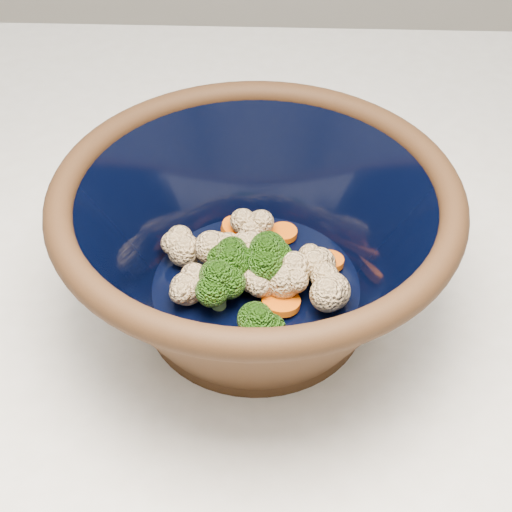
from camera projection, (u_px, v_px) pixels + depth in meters
name	position (u px, v px, depth m)	size (l,w,h in m)	color
mixing_bowl	(256.00, 244.00, 0.57)	(0.38, 0.38, 0.14)	black
vegetable_pile	(248.00, 269.00, 0.58)	(0.15, 0.17, 0.05)	#608442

